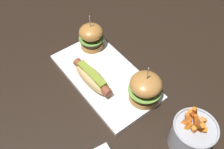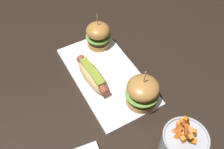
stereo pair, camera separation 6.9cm
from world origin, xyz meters
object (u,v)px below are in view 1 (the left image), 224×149
object	(u,v)px
hot_dog	(93,78)
fries_bucket	(192,134)
slider_left	(91,37)
platter_main	(105,76)
slider_right	(145,88)

from	to	relation	value
hot_dog	fries_bucket	size ratio (longest dim) A/B	1.22
slider_left	fries_bucket	world-z (taller)	slider_left
fries_bucket	hot_dog	bearing A→B (deg)	-163.35
platter_main	slider_left	distance (m)	0.16
hot_dog	slider_left	bearing A→B (deg)	146.55
hot_dog	slider_left	distance (m)	0.17
slider_left	fries_bucket	xyz separation A→B (m)	(0.46, 0.00, -0.01)
slider_left	slider_right	xyz separation A→B (m)	(0.28, -0.00, 0.00)
hot_dog	slider_right	size ratio (longest dim) A/B	1.23
hot_dog	slider_right	xyz separation A→B (m)	(0.14, 0.09, 0.02)
slider_right	fries_bucket	world-z (taller)	slider_right
platter_main	slider_right	size ratio (longest dim) A/B	2.72
platter_main	slider_right	distance (m)	0.16
platter_main	slider_left	xyz separation A→B (m)	(-0.14, 0.04, 0.05)
platter_main	fries_bucket	world-z (taller)	fries_bucket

